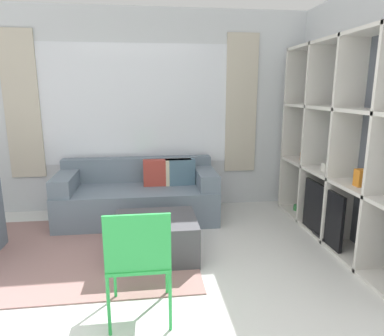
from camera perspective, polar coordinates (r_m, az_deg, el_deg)
wall_back at (r=4.80m, az=-9.27°, el=9.23°), size 5.89×0.11×2.70m
wall_right at (r=4.01m, az=26.71°, el=7.26°), size 0.07×4.09×2.70m
area_rug at (r=3.88m, az=-20.20°, el=-13.01°), size 2.64×1.85×0.01m
shelving_unit at (r=3.91m, az=24.47°, el=2.95°), size 0.35×2.53×2.19m
couch_main at (r=4.51m, az=-8.72°, el=-4.63°), size 1.99×0.87×0.77m
ottoman at (r=3.52m, az=-6.05°, el=-11.45°), size 0.81×0.68×0.40m
folding_chair at (r=2.50m, az=-8.87°, el=-14.16°), size 0.44×0.46×0.86m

